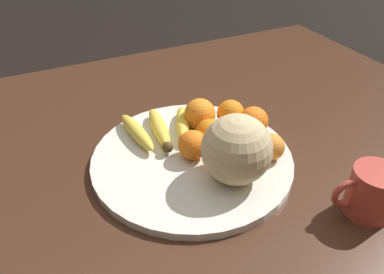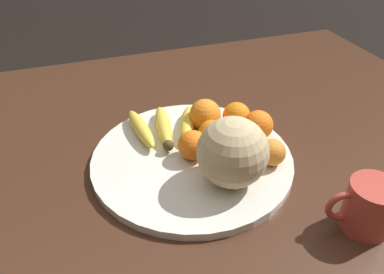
% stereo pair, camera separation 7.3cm
% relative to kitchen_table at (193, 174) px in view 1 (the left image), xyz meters
% --- Properties ---
extents(kitchen_table, '(1.55, 1.17, 0.73)m').
position_rel_kitchen_table_xyz_m(kitchen_table, '(0.00, 0.00, 0.00)').
color(kitchen_table, '#3D2316').
rests_on(kitchen_table, ground_plane).
extents(fruit_bowl, '(0.44, 0.44, 0.02)m').
position_rel_kitchen_table_xyz_m(fruit_bowl, '(0.02, 0.04, 0.09)').
color(fruit_bowl, silver).
rests_on(fruit_bowl, kitchen_table).
extents(melon, '(0.14, 0.14, 0.14)m').
position_rel_kitchen_table_xyz_m(melon, '(-0.03, 0.14, 0.16)').
color(melon, '#C6B284').
rests_on(melon, fruit_bowl).
extents(banana_bunch, '(0.17, 0.18, 0.03)m').
position_rel_kitchen_table_xyz_m(banana_bunch, '(0.06, -0.06, 0.11)').
color(banana_bunch, '#473819').
rests_on(banana_bunch, fruit_bowl).
extents(orange_front_left, '(0.07, 0.07, 0.07)m').
position_rel_kitchen_table_xyz_m(orange_front_left, '(-0.11, -0.03, 0.13)').
color(orange_front_left, orange).
rests_on(orange_front_left, fruit_bowl).
extents(orange_front_right, '(0.08, 0.08, 0.08)m').
position_rel_kitchen_table_xyz_m(orange_front_right, '(-0.04, -0.05, 0.13)').
color(orange_front_right, orange).
rests_on(orange_front_right, fruit_bowl).
extents(orange_mid_center, '(0.06, 0.06, 0.06)m').
position_rel_kitchen_table_xyz_m(orange_mid_center, '(-0.13, 0.12, 0.12)').
color(orange_mid_center, orange).
rests_on(orange_mid_center, fruit_bowl).
extents(orange_back_left, '(0.07, 0.07, 0.07)m').
position_rel_kitchen_table_xyz_m(orange_back_left, '(-0.14, 0.03, 0.13)').
color(orange_back_left, orange).
rests_on(orange_back_left, fruit_bowl).
extents(orange_back_right, '(0.06, 0.06, 0.06)m').
position_rel_kitchen_table_xyz_m(orange_back_right, '(-0.03, 0.02, 0.13)').
color(orange_back_right, orange).
rests_on(orange_back_right, fruit_bowl).
extents(orange_top_small, '(0.06, 0.06, 0.06)m').
position_rel_kitchen_table_xyz_m(orange_top_small, '(0.02, 0.05, 0.13)').
color(orange_top_small, orange).
rests_on(orange_top_small, fruit_bowl).
extents(produce_tag, '(0.09, 0.07, 0.00)m').
position_rel_kitchen_table_xyz_m(produce_tag, '(-0.06, 0.00, 0.10)').
color(produce_tag, white).
rests_on(produce_tag, fruit_bowl).
extents(ceramic_mug, '(0.13, 0.09, 0.10)m').
position_rel_kitchen_table_xyz_m(ceramic_mug, '(-0.21, 0.32, 0.13)').
color(ceramic_mug, '#B74238').
rests_on(ceramic_mug, kitchen_table).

